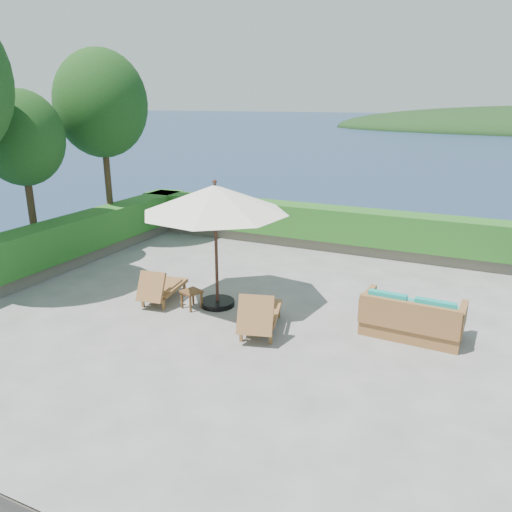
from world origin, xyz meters
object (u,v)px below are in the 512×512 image
at_px(lounge_left, 161,287).
at_px(lounge_right, 260,314).
at_px(wicker_loveseat, 411,319).
at_px(patio_umbrella, 215,200).
at_px(side_table, 191,294).

bearing_deg(lounge_left, lounge_right, -18.14).
bearing_deg(wicker_loveseat, patio_umbrella, -174.18).
xyz_separation_m(patio_umbrella, side_table, (-0.44, -0.39, -2.11)).
bearing_deg(patio_umbrella, lounge_left, -164.79).
bearing_deg(side_table, lounge_right, -13.26).
bearing_deg(side_table, patio_umbrella, 41.56).
xyz_separation_m(lounge_right, wicker_loveseat, (2.81, 1.11, -0.04)).
relative_size(patio_umbrella, lounge_left, 2.52).
bearing_deg(lounge_right, patio_umbrella, 134.54).
height_order(side_table, wicker_loveseat, wicker_loveseat).
distance_m(lounge_left, lounge_right, 2.80).
distance_m(lounge_left, wicker_loveseat, 5.60).
relative_size(lounge_left, lounge_right, 0.87).
height_order(patio_umbrella, side_table, patio_umbrella).
distance_m(patio_umbrella, side_table, 2.19).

